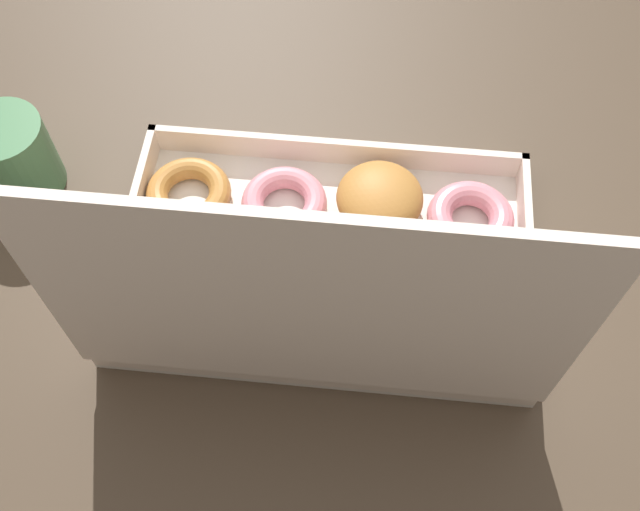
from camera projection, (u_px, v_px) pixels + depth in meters
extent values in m
plane|color=#6B6054|center=(340.00, 425.00, 1.46)|extent=(8.00, 8.00, 0.00)
cube|color=#4C3D2D|center=(356.00, 212.00, 0.82)|extent=(1.16, 0.97, 0.03)
cylinder|color=#4C3D2D|center=(80.00, 108.00, 1.39)|extent=(0.06, 0.06, 0.73)
cube|color=silver|center=(320.00, 262.00, 0.76)|extent=(0.41, 0.27, 0.01)
cube|color=silver|center=(332.00, 151.00, 0.81)|extent=(0.41, 0.01, 0.03)
cube|color=silver|center=(306.00, 374.00, 0.68)|extent=(0.41, 0.01, 0.03)
cube|color=silver|center=(522.00, 270.00, 0.74)|extent=(0.01, 0.27, 0.03)
cube|color=silver|center=(123.00, 236.00, 0.76)|extent=(0.01, 0.27, 0.03)
cube|color=silver|center=(302.00, 311.00, 0.55)|extent=(0.41, 0.01, 0.26)
torus|color=pink|center=(466.00, 218.00, 0.77)|extent=(0.09, 0.09, 0.03)
ellipsoid|color=#B77A38|center=(375.00, 197.00, 0.77)|extent=(0.09, 0.09, 0.05)
torus|color=pink|center=(279.00, 203.00, 0.78)|extent=(0.09, 0.09, 0.02)
torus|color=#B77A38|center=(184.00, 193.00, 0.79)|extent=(0.09, 0.09, 0.02)
ellipsoid|color=#381E11|center=(468.00, 321.00, 0.70)|extent=(0.09, 0.09, 0.05)
torus|color=#9E6633|center=(360.00, 312.00, 0.72)|extent=(0.09, 0.09, 0.02)
ellipsoid|color=#B77A38|center=(260.00, 303.00, 0.71)|extent=(0.09, 0.09, 0.05)
ellipsoid|color=#9E6633|center=(155.00, 290.00, 0.72)|extent=(0.09, 0.09, 0.05)
cylinder|color=#4C8456|center=(9.00, 156.00, 0.78)|extent=(0.08, 0.08, 0.09)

